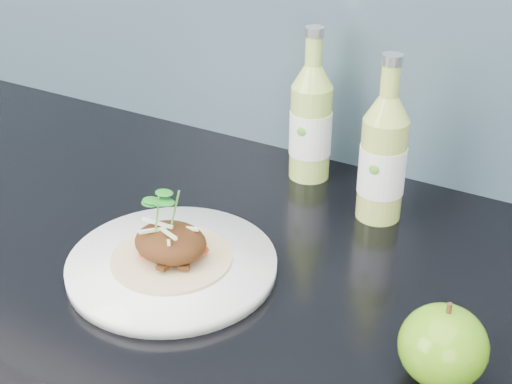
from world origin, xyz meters
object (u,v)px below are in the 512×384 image
Objects in this scene: dinner_plate at (172,265)px; cider_bottle_right at (383,159)px; cider_bottle_left at (311,123)px; green_apple at (443,346)px.

cider_bottle_right reaches higher than dinner_plate.
green_apple is at bearing -41.15° from cider_bottle_left.
cider_bottle_left is at bearing 173.65° from cider_bottle_right.
cider_bottle_left is (-0.29, 0.32, 0.05)m from green_apple.
dinner_plate is at bearing 176.74° from green_apple.
cider_bottle_left is at bearing 132.77° from green_apple.
green_apple is 0.44m from cider_bottle_left.
cider_bottle_left is 1.00× the size of cider_bottle_right.
green_apple is 0.50× the size of cider_bottle_right.
cider_bottle_right reaches higher than green_apple.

